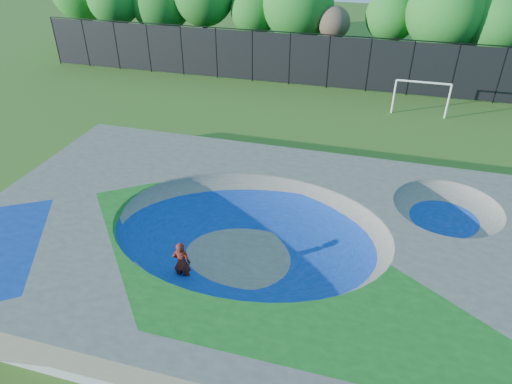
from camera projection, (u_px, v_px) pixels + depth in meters
ground at (250, 255)px, 18.41m from camera, size 120.00×120.00×0.00m
skate_deck at (250, 240)px, 18.02m from camera, size 22.00×14.00×1.50m
skater at (182, 263)px, 16.64m from camera, size 0.71×0.51×1.80m
skateboard at (184, 281)px, 17.11m from camera, size 0.80×0.29×0.05m
soccer_goal at (422, 92)px, 29.96m from camera, size 3.56×0.12×2.35m
fence at (328, 61)px, 34.45m from camera, size 48.09×0.09×4.04m
treeline at (314, 7)px, 37.52m from camera, size 54.65×7.94×8.20m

